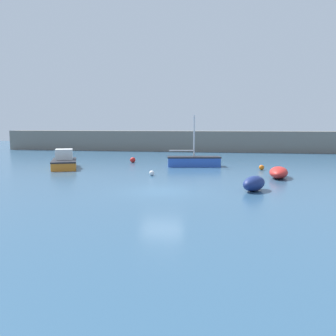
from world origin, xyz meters
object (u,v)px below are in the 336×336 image
at_px(motorboat_grey_hull, 64,162).
at_px(mooring_buoy_white, 152,173).
at_px(mooring_buoy_orange, 262,168).
at_px(sailboat_short_mast, 194,161).
at_px(mooring_buoy_red, 133,160).
at_px(fishing_dinghy_green, 254,184).
at_px(open_tender_yellow, 279,172).

xyz_separation_m(motorboat_grey_hull, mooring_buoy_white, (8.87, -3.54, -0.38)).
relative_size(motorboat_grey_hull, mooring_buoy_white, 13.20).
height_order(mooring_buoy_orange, mooring_buoy_white, mooring_buoy_orange).
height_order(sailboat_short_mast, mooring_buoy_red, sailboat_short_mast).
bearing_deg(fishing_dinghy_green, open_tender_yellow, 6.67).
bearing_deg(mooring_buoy_white, mooring_buoy_orange, 30.87).
xyz_separation_m(mooring_buoy_orange, mooring_buoy_white, (-8.60, -5.14, -0.02)).
bearing_deg(mooring_buoy_orange, motorboat_grey_hull, -174.76).
distance_m(motorboat_grey_hull, mooring_buoy_white, 9.56).
relative_size(motorboat_grey_hull, mooring_buoy_orange, 11.97).
relative_size(motorboat_grey_hull, open_tender_yellow, 1.64).
xyz_separation_m(sailboat_short_mast, mooring_buoy_orange, (6.09, -1.82, -0.28)).
bearing_deg(fishing_dinghy_green, mooring_buoy_orange, 19.78).
xyz_separation_m(motorboat_grey_hull, mooring_buoy_orange, (17.47, 1.60, -0.36)).
height_order(motorboat_grey_hull, mooring_buoy_orange, motorboat_grey_hull).
height_order(sailboat_short_mast, mooring_buoy_orange, sailboat_short_mast).
bearing_deg(sailboat_short_mast, fishing_dinghy_green, -79.28).
bearing_deg(mooring_buoy_white, open_tender_yellow, 2.63).
distance_m(motorboat_grey_hull, mooring_buoy_red, 7.52).
xyz_separation_m(motorboat_grey_hull, sailboat_short_mast, (11.39, 3.43, -0.09)).
bearing_deg(mooring_buoy_red, sailboat_short_mast, -19.68).
bearing_deg(sailboat_short_mast, mooring_buoy_red, 149.53).
relative_size(fishing_dinghy_green, open_tender_yellow, 0.74).
distance_m(fishing_dinghy_green, mooring_buoy_orange, 10.65).
xyz_separation_m(fishing_dinghy_green, mooring_buoy_white, (-7.41, 5.44, -0.25)).
bearing_deg(open_tender_yellow, mooring_buoy_red, -116.37).
relative_size(mooring_buoy_orange, mooring_buoy_white, 1.10).
xyz_separation_m(open_tender_yellow, mooring_buoy_red, (-13.56, 8.88, -0.14)).
relative_size(motorboat_grey_hull, fishing_dinghy_green, 2.22).
height_order(fishing_dinghy_green, mooring_buoy_white, fishing_dinghy_green).
relative_size(fishing_dinghy_green, mooring_buoy_white, 5.93).
relative_size(sailboat_short_mast, mooring_buoy_orange, 11.66).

